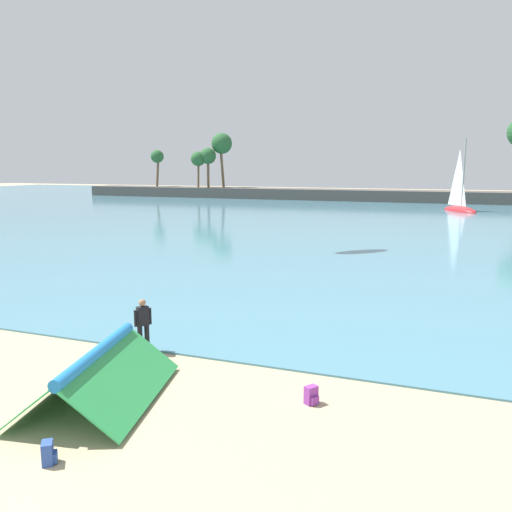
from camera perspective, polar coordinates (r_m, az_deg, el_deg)
The scene contains 7 objects.
sea at distance 70.17m, azimuth 14.36°, elevation 4.86°, with size 220.00×112.51×0.06m, color teal.
palm_headland at distance 86.23m, azimuth 15.46°, elevation 7.20°, with size 113.78×6.00×12.56m.
folded_kite at distance 13.49m, azimuth -16.74°, elevation -11.25°, with size 3.65×4.73×1.26m.
person_at_waterline at distance 16.35m, azimuth -12.09°, elevation -7.20°, with size 0.36×0.47×1.67m.
backpack_near_kite at distance 11.39m, azimuth -21.49°, elevation -19.20°, with size 0.37×0.37×0.44m.
backpack_by_trailer at distance 13.03m, azimuth 6.00°, elevation -14.74°, with size 0.37×0.36×0.44m.
sailboat_mid_bay at distance 70.05m, azimuth 21.11°, elevation 5.23°, with size 5.05×6.60×9.46m.
Camera 1 is at (7.96, -4.24, 5.59)m, focal length 37.08 mm.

